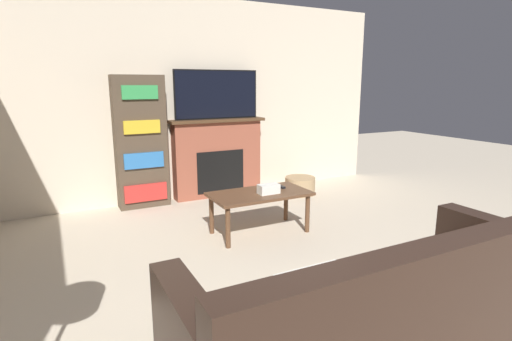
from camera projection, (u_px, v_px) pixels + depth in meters
The scene contains 9 objects.
wall_back at pixel (186, 100), 5.43m from camera, with size 6.11×0.06×2.70m.
fireplace at pixel (218, 157), 5.65m from camera, with size 1.36×0.28×1.10m.
tv at pixel (217, 95), 5.44m from camera, with size 1.20×0.03×0.66m.
couch at pixel (384, 319), 2.21m from camera, with size 2.33×0.90×0.87m.
coffee_table at pixel (260, 198), 4.23m from camera, with size 1.05×0.56×0.45m.
tissue_box at pixel (269, 189), 4.17m from camera, with size 0.22×0.12×0.10m.
remote_control at pixel (281, 186), 4.43m from camera, with size 0.04×0.15×0.02m.
bookshelf at pixel (141, 143), 5.09m from camera, with size 0.64×0.29×1.68m.
storage_basket at pixel (300, 186), 5.79m from camera, with size 0.43×0.43×0.25m.
Camera 1 is at (-1.70, -0.76, 1.57)m, focal length 28.00 mm.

